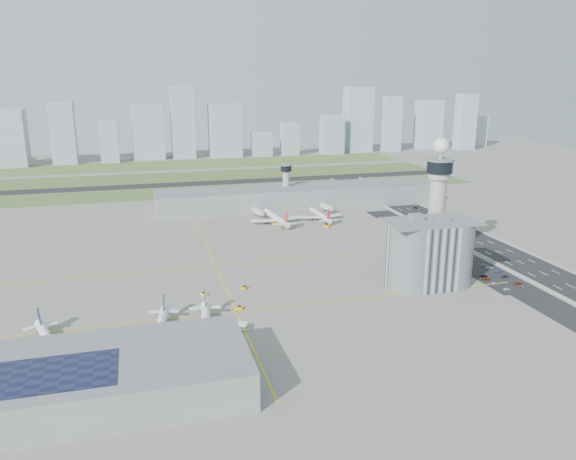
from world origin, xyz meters
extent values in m
plane|color=gray|center=(0.00, 0.00, 0.00)|extent=(1000.00, 1000.00, 0.00)
cube|color=#4C6A32|center=(-20.00, 225.00, 0.04)|extent=(480.00, 50.00, 0.08)
cube|color=#3E5528|center=(-20.00, 300.00, 0.04)|extent=(480.00, 60.00, 0.08)
cube|color=#536C33|center=(-20.00, 380.00, 0.04)|extent=(480.00, 70.00, 0.08)
cube|color=black|center=(-20.00, 262.00, 0.06)|extent=(480.00, 22.00, 0.10)
cube|color=black|center=(115.00, 0.00, 0.05)|extent=(28.00, 500.00, 0.10)
cube|color=#9E9E99|center=(101.00, 0.00, 0.60)|extent=(0.60, 500.00, 1.20)
cube|color=#9E9E99|center=(129.00, 0.00, 0.60)|extent=(0.60, 500.00, 1.20)
cube|color=black|center=(90.00, -10.00, 0.04)|extent=(18.00, 260.00, 0.08)
cube|color=black|center=(88.00, -22.00, 0.05)|extent=(20.00, 44.00, 0.10)
cube|color=yellow|center=(-40.00, -30.00, 0.01)|extent=(260.00, 0.60, 0.01)
cube|color=yellow|center=(-40.00, 30.00, 0.01)|extent=(260.00, 0.60, 0.01)
cube|color=yellow|center=(-40.00, 90.00, 0.01)|extent=(260.00, 0.60, 0.01)
cube|color=yellow|center=(-40.00, 30.00, 0.01)|extent=(0.60, 260.00, 0.01)
cylinder|color=#ADAAA5|center=(72.00, 8.00, 24.00)|extent=(8.40, 8.40, 48.00)
cylinder|color=#ADAAA5|center=(72.00, 8.00, 46.00)|extent=(11.00, 11.00, 4.00)
cylinder|color=black|center=(72.00, 8.00, 50.00)|extent=(13.00, 13.00, 6.00)
cylinder|color=slate|center=(72.00, 8.00, 53.50)|extent=(14.00, 14.00, 1.00)
cylinder|color=#ADAAA5|center=(72.00, 8.00, 56.00)|extent=(1.60, 1.60, 5.00)
sphere|color=white|center=(72.00, 8.00, 60.50)|extent=(8.00, 8.00, 8.00)
cylinder|color=#ADAAA5|center=(30.00, 150.00, 14.00)|extent=(5.00, 5.00, 28.00)
cylinder|color=black|center=(30.00, 150.00, 29.00)|extent=(8.00, 8.00, 4.00)
cylinder|color=slate|center=(30.00, 150.00, 31.50)|extent=(8.60, 8.60, 0.80)
cube|color=#B2B2B7|center=(52.00, -22.00, 15.00)|extent=(18.00, 24.00, 30.00)
cylinder|color=#B2B2B7|center=(43.00, -22.00, 15.00)|extent=(24.00, 24.00, 30.00)
cylinder|color=#B2B2B7|center=(61.00, -22.00, 15.00)|extent=(24.00, 24.00, 30.00)
cube|color=slate|center=(52.00, -22.00, 30.40)|extent=(42.00, 24.00, 0.80)
cube|color=slate|center=(46.00, -19.00, 32.00)|extent=(6.00, 5.00, 3.00)
cube|color=slate|center=(57.00, -24.00, 31.70)|extent=(5.00, 4.00, 2.40)
cube|color=gray|center=(40.00, 148.00, 7.50)|extent=(210.00, 32.00, 15.00)
cube|color=slate|center=(40.00, 148.00, 15.40)|extent=(210.00, 32.00, 0.80)
cube|color=gray|center=(-88.00, -82.00, 6.00)|extent=(84.00, 42.00, 12.00)
cube|color=slate|center=(-88.00, -82.00, 12.40)|extent=(84.00, 42.00, 0.80)
cube|color=black|center=(-105.00, -88.00, 12.90)|extent=(40.00, 22.00, 0.20)
imported|color=silver|center=(83.21, -38.62, 0.60)|extent=(3.63, 1.70, 1.20)
imported|color=slate|center=(82.31, -30.84, 0.55)|extent=(3.42, 1.49, 1.09)
imported|color=maroon|center=(82.02, -24.32, 0.58)|extent=(4.33, 2.23, 1.17)
imported|color=black|center=(83.61, -20.58, 0.54)|extent=(3.79, 1.64, 1.09)
imported|color=navy|center=(82.08, -10.17, 0.54)|extent=(3.22, 1.37, 1.09)
imported|color=silver|center=(82.24, -3.79, 0.62)|extent=(3.94, 1.85, 1.25)
imported|color=gray|center=(93.83, -37.52, 0.61)|extent=(4.68, 2.70, 1.23)
imported|color=maroon|center=(93.09, -33.47, 0.55)|extent=(3.93, 1.97, 1.10)
imported|color=#22242B|center=(92.98, -23.74, 0.65)|extent=(3.99, 2.00, 1.31)
imported|color=navy|center=(94.13, -16.93, 0.55)|extent=(3.40, 1.29, 1.11)
imported|color=silver|center=(93.39, -10.68, 0.56)|extent=(4.18, 2.15, 1.13)
imported|color=gray|center=(93.12, -6.31, 0.62)|extent=(4.52, 2.45, 1.24)
imported|color=black|center=(115.94, 41.25, 0.65)|extent=(1.63, 4.05, 1.31)
imported|color=#14194A|center=(120.94, 120.06, 0.61)|extent=(2.17, 4.44, 1.22)
imported|color=slate|center=(108.03, 182.02, 0.63)|extent=(1.62, 3.76, 1.27)
cube|color=#9EADC1|center=(-204.47, 415.19, 30.18)|extent=(35.81, 28.65, 60.36)
cube|color=#9EADC1|center=(-150.11, 419.66, 33.44)|extent=(25.49, 20.39, 66.89)
cube|color=#9EADC1|center=(-102.68, 417.90, 22.60)|extent=(20.04, 16.03, 45.20)
cube|color=#9EADC1|center=(-59.44, 436.89, 30.61)|extent=(35.76, 28.61, 61.22)
cube|color=#9EADC1|center=(-19.42, 431.56, 41.69)|extent=(26.33, 21.06, 83.39)
cube|color=#9EADC1|center=(30.27, 432.32, 31.06)|extent=(36.96, 29.57, 62.11)
cube|color=#9EADC1|center=(73.27, 423.68, 13.87)|extent=(23.01, 18.41, 27.75)
cube|color=#9EADC1|center=(108.28, 423.34, 19.48)|extent=(20.22, 16.18, 38.97)
cube|color=#9EADC1|center=(162.17, 421.29, 23.44)|extent=(26.14, 20.92, 46.89)
cube|color=#9EADC1|center=(201.27, 433.27, 40.60)|extent=(32.26, 25.81, 81.20)
cube|color=#9EADC1|center=(244.74, 426.38, 34.37)|extent=(21.59, 17.28, 68.75)
cube|color=#9EADC1|center=(302.83, 435.54, 31.70)|extent=(30.25, 24.20, 63.40)
cube|color=#9EADC1|center=(345.49, 415.96, 35.78)|extent=(23.04, 18.43, 71.56)
cube|color=#9EADC1|center=(382.05, 443.29, 20.53)|extent=(22.64, 18.11, 41.06)
camera|label=1|loc=(-75.91, -242.69, 94.28)|focal=35.00mm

